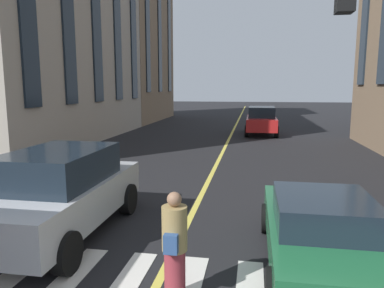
{
  "coord_description": "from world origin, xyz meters",
  "views": [
    {
      "loc": [
        -1.68,
        -1.49,
        3.19
      ],
      "look_at": [
        9.85,
        0.48,
        1.36
      ],
      "focal_mm": 33.95,
      "sensor_mm": 36.0,
      "label": 1
    }
  ],
  "objects_px": {
    "car_silver_mid": "(61,192)",
    "pedestrian_near": "(175,247)",
    "car_red_near": "(261,120)",
    "car_green_parked_b": "(321,231)"
  },
  "relations": [
    {
      "from": "car_silver_mid",
      "to": "car_red_near",
      "type": "bearing_deg",
      "value": -14.09
    },
    {
      "from": "car_green_parked_b",
      "to": "pedestrian_near",
      "type": "relative_size",
      "value": 2.61
    },
    {
      "from": "car_silver_mid",
      "to": "pedestrian_near",
      "type": "relative_size",
      "value": 2.79
    },
    {
      "from": "car_red_near",
      "to": "car_silver_mid",
      "type": "height_order",
      "value": "same"
    },
    {
      "from": "car_green_parked_b",
      "to": "car_red_near",
      "type": "bearing_deg",
      "value": 2.13
    },
    {
      "from": "car_red_near",
      "to": "pedestrian_near",
      "type": "height_order",
      "value": "car_red_near"
    },
    {
      "from": "car_green_parked_b",
      "to": "car_silver_mid",
      "type": "bearing_deg",
      "value": 83.36
    },
    {
      "from": "car_red_near",
      "to": "pedestrian_near",
      "type": "xyz_separation_m",
      "value": [
        -20.14,
        1.62,
        -0.12
      ]
    },
    {
      "from": "car_green_parked_b",
      "to": "pedestrian_near",
      "type": "xyz_separation_m",
      "value": [
        -1.37,
        2.32,
        0.14
      ]
    },
    {
      "from": "car_green_parked_b",
      "to": "car_silver_mid",
      "type": "height_order",
      "value": "car_silver_mid"
    }
  ]
}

